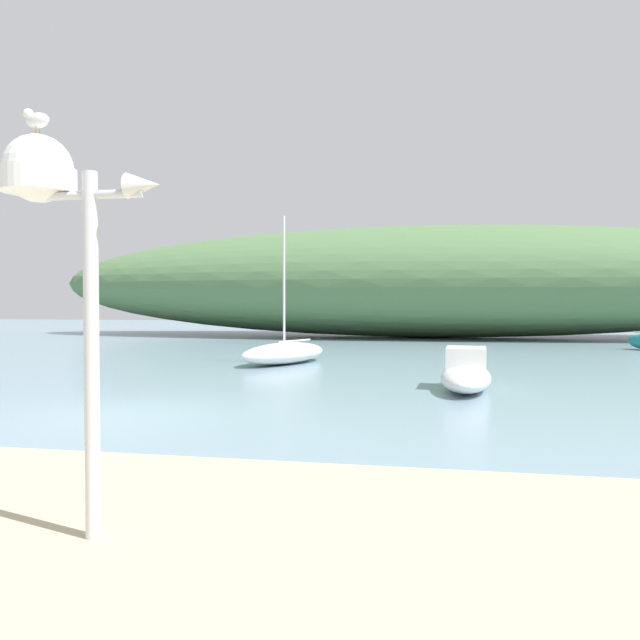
# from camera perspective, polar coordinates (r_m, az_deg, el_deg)

# --- Properties ---
(ground_plane) EXTENTS (120.00, 120.00, 0.00)m
(ground_plane) POSITION_cam_1_polar(r_m,az_deg,el_deg) (12.30, -16.82, -8.24)
(ground_plane) COLOR #7A99A8
(distant_hill) EXTENTS (47.77, 11.20, 6.73)m
(distant_hill) POSITION_cam_1_polar(r_m,az_deg,el_deg) (38.88, 9.72, 3.43)
(distant_hill) COLOR #517547
(distant_hill) RESTS_ON ground
(mast_structure) EXTENTS (1.34, 0.59, 3.23)m
(mast_structure) POSITION_cam_1_polar(r_m,az_deg,el_deg) (5.55, -23.19, 9.95)
(mast_structure) COLOR silver
(mast_structure) RESTS_ON beach_sand
(seagull_on_radar) EXTENTS (0.30, 0.14, 0.22)m
(seagull_on_radar) POSITION_cam_1_polar(r_m,az_deg,el_deg) (5.76, -24.31, 16.24)
(seagull_on_radar) COLOR orange
(seagull_on_radar) RESTS_ON mast_structure
(motorboat_near_shore) EXTENTS (1.32, 3.49, 1.00)m
(motorboat_near_shore) POSITION_cam_1_polar(r_m,az_deg,el_deg) (15.45, 13.07, -4.76)
(motorboat_near_shore) COLOR white
(motorboat_near_shore) RESTS_ON ground
(sailboat_off_point) EXTENTS (3.00, 4.49, 5.03)m
(sailboat_off_point) POSITION_cam_1_polar(r_m,az_deg,el_deg) (21.53, -3.26, -2.98)
(sailboat_off_point) COLOR white
(sailboat_off_point) RESTS_ON ground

